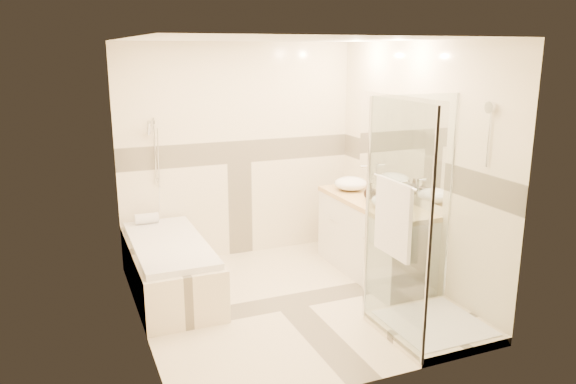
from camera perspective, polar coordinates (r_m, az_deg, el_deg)
name	(u,v)px	position (r m, az deg, el deg)	size (l,w,h in m)	color
room	(293,177)	(5.25, 0.54, 1.57)	(2.82, 3.02, 2.52)	beige
bathtub	(170,265)	(5.82, -11.92, -7.26)	(0.75, 1.70, 0.56)	beige
vanity	(373,238)	(6.20, 8.63, -4.59)	(0.58, 1.62, 0.85)	white
shower_enclosure	(420,277)	(5.03, 13.31, -8.42)	(0.96, 0.93, 2.04)	beige
vessel_sink_near	(351,183)	(6.46, 6.39, 0.87)	(0.38, 0.38, 0.15)	white
vessel_sink_far	(389,201)	(5.79, 10.22, -0.88)	(0.36, 0.36, 0.14)	white
faucet_near	(367,175)	(6.54, 8.07, 1.77)	(0.11, 0.03, 0.28)	silver
faucet_far	(407,191)	(5.89, 12.02, 0.15)	(0.11, 0.03, 0.27)	silver
amenity_bottle_a	(378,195)	(5.96, 9.12, -0.26)	(0.08, 0.08, 0.17)	black
amenity_bottle_b	(370,191)	(6.10, 8.31, 0.10)	(0.13, 0.13, 0.17)	black
folded_towels	(345,184)	(6.59, 5.78, 0.79)	(0.13, 0.21, 0.07)	white
rolled_towel	(147,219)	(6.34, -14.16, -2.63)	(0.11, 0.11, 0.25)	white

